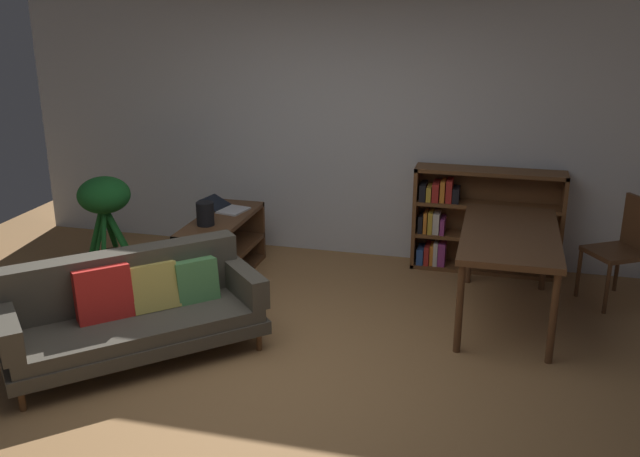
{
  "coord_description": "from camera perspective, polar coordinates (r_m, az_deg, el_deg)",
  "views": [
    {
      "loc": [
        1.52,
        -4.08,
        2.56
      ],
      "look_at": [
        0.23,
        0.88,
        0.85
      ],
      "focal_mm": 39.48,
      "sensor_mm": 36.0,
      "label": 1
    }
  ],
  "objects": [
    {
      "name": "desk_speaker",
      "position": [
        6.35,
        -9.29,
        1.19
      ],
      "size": [
        0.16,
        0.16,
        0.21
      ],
      "color": "black",
      "rests_on": "media_console"
    },
    {
      "name": "open_laptop",
      "position": [
        6.79,
        -7.58,
        1.7
      ],
      "size": [
        0.47,
        0.36,
        0.1
      ],
      "color": "silver",
      "rests_on": "media_console"
    },
    {
      "name": "fabric_couch",
      "position": [
        5.36,
        -14.89,
        -6.27
      ],
      "size": [
        1.83,
        1.79,
        0.76
      ],
      "color": "brown",
      "rests_on": "ground_plane"
    },
    {
      "name": "media_console",
      "position": [
        6.66,
        -7.93,
        -1.63
      ],
      "size": [
        0.44,
        1.2,
        0.59
      ],
      "color": "#56351E",
      "rests_on": "ground_plane"
    },
    {
      "name": "potted_floor_plant",
      "position": [
        6.86,
        -16.97,
        1.14
      ],
      "size": [
        0.49,
        0.48,
        0.96
      ],
      "color": "brown",
      "rests_on": "ground_plane"
    },
    {
      "name": "back_wall_panel",
      "position": [
        7.05,
        1.94,
        8.6
      ],
      "size": [
        6.8,
        0.1,
        2.7
      ],
      "primitive_type": "cube",
      "color": "silver",
      "rests_on": "ground_plane"
    },
    {
      "name": "dining_chair_near",
      "position": [
        6.56,
        23.44,
        -1.25
      ],
      "size": [
        0.59,
        0.58,
        0.92
      ],
      "color": "#56351E",
      "rests_on": "ground_plane"
    },
    {
      "name": "dining_table",
      "position": [
        5.84,
        15.12,
        -0.96
      ],
      "size": [
        0.76,
        1.49,
        0.75
      ],
      "color": "#56351E",
      "rests_on": "ground_plane"
    },
    {
      "name": "ground_plane",
      "position": [
        5.04,
        -5.16,
        -12.06
      ],
      "size": [
        8.16,
        8.16,
        0.0
      ],
      "primitive_type": "plane",
      "color": "#9E7042"
    },
    {
      "name": "bookshelf",
      "position": [
        6.92,
        12.57,
        0.69
      ],
      "size": [
        1.39,
        0.29,
        1.0
      ],
      "color": "brown",
      "rests_on": "ground_plane"
    }
  ]
}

